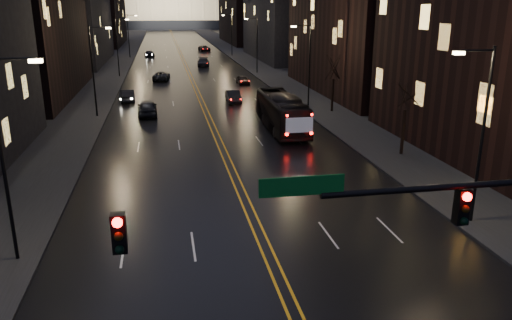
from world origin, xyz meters
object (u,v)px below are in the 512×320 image
oncoming_car_b (127,96)px  receding_car_a (233,97)px  bus (282,112)px  oncoming_car_a (147,108)px

oncoming_car_b → receding_car_a: 12.40m
bus → receding_car_a: size_ratio=2.70×
bus → receding_car_a: (-2.48, 13.76, -0.90)m
bus → oncoming_car_b: bearing=132.3°
oncoming_car_a → receding_car_a: size_ratio=1.11×
oncoming_car_a → receding_car_a: oncoming_car_a is taller
bus → receding_car_a: 14.01m
bus → receding_car_a: bus is taller
oncoming_car_a → receding_car_a: (9.60, 5.52, -0.10)m
oncoming_car_b → receding_car_a: size_ratio=1.04×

